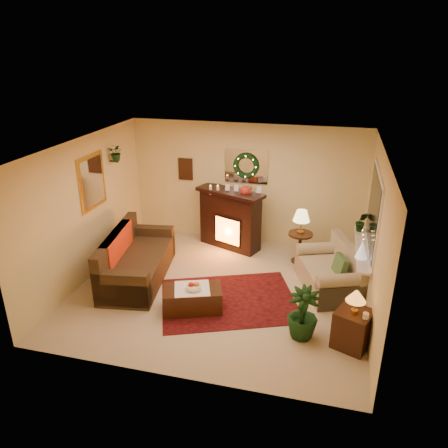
% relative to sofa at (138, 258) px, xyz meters
% --- Properties ---
extents(floor, '(5.00, 5.00, 0.00)m').
position_rel_sofa_xyz_m(floor, '(1.57, -0.06, -0.43)').
color(floor, beige).
rests_on(floor, ground).
extents(ceiling, '(5.00, 5.00, 0.00)m').
position_rel_sofa_xyz_m(ceiling, '(1.57, -0.06, 2.17)').
color(ceiling, white).
rests_on(ceiling, ground).
extents(wall_back, '(5.00, 5.00, 0.00)m').
position_rel_sofa_xyz_m(wall_back, '(1.57, 2.19, 0.87)').
color(wall_back, '#EFD88C').
rests_on(wall_back, ground).
extents(wall_front, '(5.00, 5.00, 0.00)m').
position_rel_sofa_xyz_m(wall_front, '(1.57, -2.31, 0.87)').
color(wall_front, '#EFD88C').
rests_on(wall_front, ground).
extents(wall_left, '(4.50, 4.50, 0.00)m').
position_rel_sofa_xyz_m(wall_left, '(-0.93, -0.06, 0.87)').
color(wall_left, '#EFD88C').
rests_on(wall_left, ground).
extents(wall_right, '(4.50, 4.50, 0.00)m').
position_rel_sofa_xyz_m(wall_right, '(4.07, -0.06, 0.87)').
color(wall_right, '#EFD88C').
rests_on(wall_right, ground).
extents(area_rug, '(2.73, 2.42, 0.01)m').
position_rel_sofa_xyz_m(area_rug, '(1.81, -0.33, -0.42)').
color(area_rug, '#3C150B').
rests_on(area_rug, floor).
extents(sofa, '(1.25, 2.25, 0.92)m').
position_rel_sofa_xyz_m(sofa, '(0.00, 0.00, 0.00)').
color(sofa, '#54291E').
rests_on(sofa, floor).
extents(red_throw, '(0.80, 1.31, 0.02)m').
position_rel_sofa_xyz_m(red_throw, '(-0.02, 0.15, 0.03)').
color(red_throw, red).
rests_on(red_throw, sofa).
extents(fireplace, '(1.37, 0.87, 1.20)m').
position_rel_sofa_xyz_m(fireplace, '(1.32, 1.79, 0.12)').
color(fireplace, black).
rests_on(fireplace, floor).
extents(poinsettia, '(0.21, 0.21, 0.21)m').
position_rel_sofa_xyz_m(poinsettia, '(1.65, 1.75, 0.87)').
color(poinsettia, red).
rests_on(poinsettia, fireplace).
extents(mantel_candle_a, '(0.06, 0.06, 0.18)m').
position_rel_sofa_xyz_m(mantel_candle_a, '(0.91, 1.75, 0.83)').
color(mantel_candle_a, '#EEE8BF').
rests_on(mantel_candle_a, fireplace).
extents(mantel_candle_b, '(0.06, 0.06, 0.19)m').
position_rel_sofa_xyz_m(mantel_candle_b, '(1.06, 1.76, 0.83)').
color(mantel_candle_b, white).
rests_on(mantel_candle_b, fireplace).
extents(mantel_mirror, '(0.92, 0.02, 0.72)m').
position_rel_sofa_xyz_m(mantel_mirror, '(1.57, 2.17, 1.27)').
color(mantel_mirror, white).
rests_on(mantel_mirror, wall_back).
extents(wreath, '(0.55, 0.11, 0.55)m').
position_rel_sofa_xyz_m(wreath, '(1.57, 2.13, 1.29)').
color(wreath, '#194719').
rests_on(wreath, wall_back).
extents(wall_art, '(0.32, 0.03, 0.48)m').
position_rel_sofa_xyz_m(wall_art, '(0.22, 2.17, 1.12)').
color(wall_art, '#381E11').
rests_on(wall_art, wall_back).
extents(gold_mirror, '(0.03, 0.84, 1.00)m').
position_rel_sofa_xyz_m(gold_mirror, '(-0.91, 0.24, 1.32)').
color(gold_mirror, gold).
rests_on(gold_mirror, wall_left).
extents(hanging_plant, '(0.33, 0.28, 0.36)m').
position_rel_sofa_xyz_m(hanging_plant, '(-0.77, 0.99, 1.54)').
color(hanging_plant, '#194719').
rests_on(hanging_plant, wall_left).
extents(loveseat, '(1.30, 1.65, 0.84)m').
position_rel_sofa_xyz_m(loveseat, '(3.44, 0.50, -0.01)').
color(loveseat, gray).
rests_on(loveseat, floor).
extents(window_frame, '(0.03, 1.86, 1.36)m').
position_rel_sofa_xyz_m(window_frame, '(4.06, 0.49, 1.12)').
color(window_frame, white).
rests_on(window_frame, wall_right).
extents(window_glass, '(0.02, 1.70, 1.22)m').
position_rel_sofa_xyz_m(window_glass, '(4.04, 0.49, 1.12)').
color(window_glass, black).
rests_on(window_glass, wall_right).
extents(window_sill, '(0.22, 1.86, 0.04)m').
position_rel_sofa_xyz_m(window_sill, '(3.95, 0.49, 0.44)').
color(window_sill, white).
rests_on(window_sill, wall_right).
extents(mini_tree, '(0.20, 0.20, 0.30)m').
position_rel_sofa_xyz_m(mini_tree, '(3.91, 0.08, 0.61)').
color(mini_tree, white).
rests_on(mini_tree, window_sill).
extents(sill_plant, '(0.27, 0.21, 0.49)m').
position_rel_sofa_xyz_m(sill_plant, '(3.94, 1.19, 0.66)').
color(sill_plant, '#265C2C').
rests_on(sill_plant, window_sill).
extents(side_table_round, '(0.53, 0.53, 0.63)m').
position_rel_sofa_xyz_m(side_table_round, '(2.84, 1.43, -0.10)').
color(side_table_round, black).
rests_on(side_table_round, floor).
extents(lamp_cream, '(0.33, 0.33, 0.50)m').
position_rel_sofa_xyz_m(lamp_cream, '(2.84, 1.41, 0.45)').
color(lamp_cream, '#FFE78E').
rests_on(lamp_cream, side_table_round).
extents(end_table_square, '(0.62, 0.62, 0.58)m').
position_rel_sofa_xyz_m(end_table_square, '(3.83, -1.05, -0.16)').
color(end_table_square, '#49240F').
rests_on(end_table_square, floor).
extents(lamp_tiffany, '(0.28, 0.28, 0.41)m').
position_rel_sofa_xyz_m(lamp_tiffany, '(3.82, -1.09, 0.32)').
color(lamp_tiffany, gold).
rests_on(lamp_tiffany, end_table_square).
extents(coffee_table, '(1.06, 0.81, 0.40)m').
position_rel_sofa_xyz_m(coffee_table, '(1.30, -0.75, -0.22)').
color(coffee_table, '#452717').
rests_on(coffee_table, floor).
extents(fruit_bowl, '(0.24, 0.24, 0.06)m').
position_rel_sofa_xyz_m(fruit_bowl, '(1.34, -0.78, 0.02)').
color(fruit_bowl, white).
rests_on(fruit_bowl, coffee_table).
extents(floor_palm, '(1.48, 1.48, 2.44)m').
position_rel_sofa_xyz_m(floor_palm, '(3.11, -1.02, 0.02)').
color(floor_palm, '#0E3410').
rests_on(floor_palm, floor).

